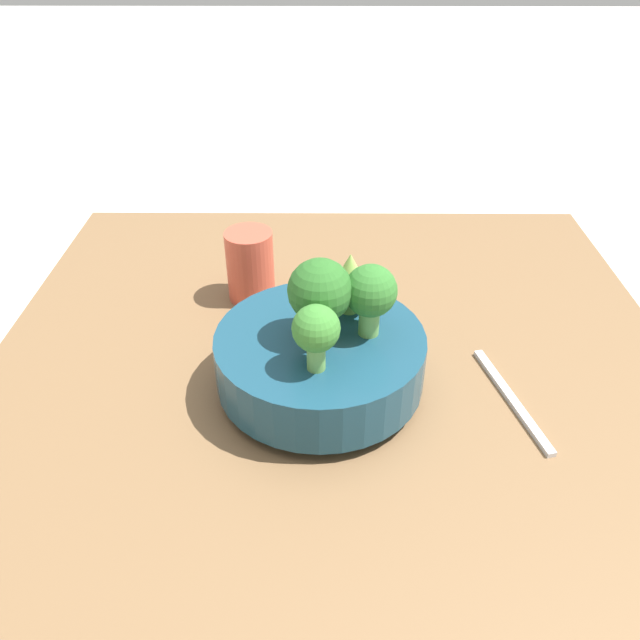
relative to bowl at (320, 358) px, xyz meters
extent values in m
plane|color=silver|center=(0.00, -0.02, -0.08)|extent=(6.00, 6.00, 0.00)
cube|color=brown|center=(0.00, -0.02, -0.06)|extent=(0.93, 0.84, 0.04)
cylinder|color=navy|center=(0.00, 0.00, -0.04)|extent=(0.10, 0.10, 0.01)
cylinder|color=navy|center=(0.00, 0.00, 0.00)|extent=(0.23, 0.23, 0.06)
cylinder|color=#6BA34C|center=(-0.06, 0.00, 0.05)|extent=(0.02, 0.02, 0.03)
sphere|color=#387A2D|center=(-0.06, 0.00, 0.08)|extent=(0.05, 0.05, 0.05)
cylinder|color=#6BA34C|center=(0.05, -0.03, 0.04)|extent=(0.02, 0.02, 0.02)
cone|color=#93B751|center=(0.05, -0.03, 0.08)|extent=(0.05, 0.05, 0.05)
cylinder|color=#6BA34C|center=(0.00, -0.05, 0.05)|extent=(0.02, 0.02, 0.03)
sphere|color=#2D6B28|center=(0.00, -0.05, 0.09)|extent=(0.06, 0.06, 0.06)
cylinder|color=#7AB256|center=(0.00, 0.00, 0.05)|extent=(0.03, 0.03, 0.03)
sphere|color=#286023|center=(0.00, 0.00, 0.09)|extent=(0.07, 0.07, 0.07)
cylinder|color=#C64C38|center=(0.19, 0.10, 0.01)|extent=(0.06, 0.06, 0.10)
cube|color=silver|center=(-0.02, -0.21, -0.04)|extent=(0.17, 0.05, 0.01)
camera|label=1|loc=(-0.54, 0.00, 0.43)|focal=35.00mm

